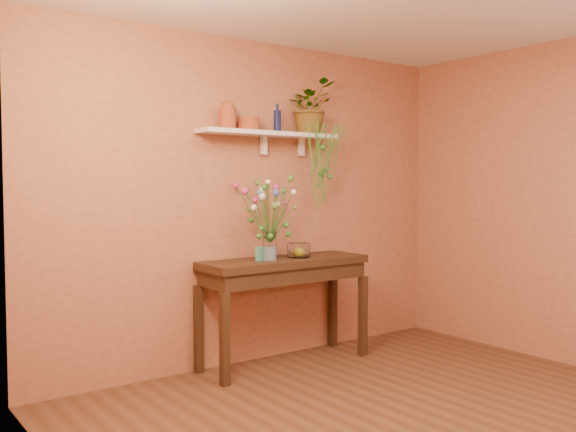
% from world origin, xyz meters
% --- Properties ---
extents(room, '(4.04, 4.04, 2.70)m').
position_xyz_m(room, '(0.00, 0.00, 1.35)').
color(room, brown).
rests_on(room, ground).
extents(sideboard, '(1.46, 0.47, 0.89)m').
position_xyz_m(sideboard, '(0.11, 1.75, 0.76)').
color(sideboard, '#3C2818').
rests_on(sideboard, ground).
extents(wall_shelf, '(1.30, 0.24, 0.19)m').
position_xyz_m(wall_shelf, '(0.06, 1.87, 1.92)').
color(wall_shelf, white).
rests_on(wall_shelf, room).
extents(terracotta_jug, '(0.14, 0.14, 0.23)m').
position_xyz_m(terracotta_jug, '(-0.37, 1.85, 2.05)').
color(terracotta_jug, '#A14B1D').
rests_on(terracotta_jug, wall_shelf).
extents(terracotta_pot, '(0.20, 0.20, 0.11)m').
position_xyz_m(terracotta_pot, '(-0.15, 1.88, 1.99)').
color(terracotta_pot, '#A14B1D').
rests_on(terracotta_pot, wall_shelf).
extents(blue_bottle, '(0.07, 0.07, 0.23)m').
position_xyz_m(blue_bottle, '(0.10, 1.84, 2.03)').
color(blue_bottle, '#121842').
rests_on(blue_bottle, wall_shelf).
extents(spider_plant, '(0.51, 0.47, 0.47)m').
position_xyz_m(spider_plant, '(0.49, 1.90, 2.17)').
color(spider_plant, '#307527').
rests_on(spider_plant, wall_shelf).
extents(plant_fronds, '(0.50, 0.27, 0.76)m').
position_xyz_m(plant_fronds, '(0.53, 1.75, 1.69)').
color(plant_fronds, '#307527').
rests_on(plant_fronds, wall_shelf).
extents(glass_vase, '(0.11, 0.11, 0.24)m').
position_xyz_m(glass_vase, '(-0.06, 1.72, 0.99)').
color(glass_vase, white).
rests_on(glass_vase, sideboard).
extents(bouquet, '(0.49, 0.59, 0.55)m').
position_xyz_m(bouquet, '(-0.08, 1.73, 1.35)').
color(bouquet, '#386B28').
rests_on(bouquet, glass_vase).
extents(glass_bowl, '(0.20, 0.20, 0.12)m').
position_xyz_m(glass_bowl, '(0.25, 1.74, 0.94)').
color(glass_bowl, white).
rests_on(glass_bowl, sideboard).
extents(lemon, '(0.08, 0.08, 0.08)m').
position_xyz_m(lemon, '(0.24, 1.72, 0.93)').
color(lemon, yellow).
rests_on(lemon, glass_bowl).
extents(carton, '(0.07, 0.06, 0.11)m').
position_xyz_m(carton, '(-0.15, 1.73, 0.94)').
color(carton, teal).
rests_on(carton, sideboard).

